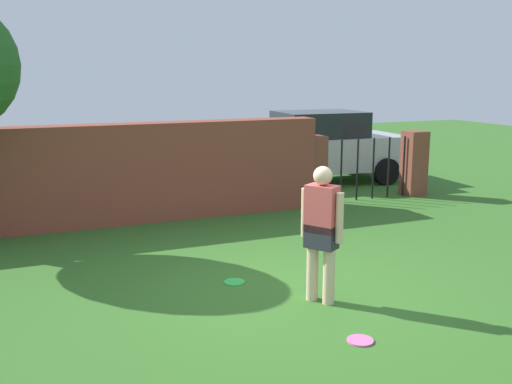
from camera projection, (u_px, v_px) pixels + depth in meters
ground_plane at (292, 292)px, 7.30m from camera, size 40.00×40.00×0.00m
brick_wall at (109, 175)px, 10.37m from camera, size 7.91×0.50×1.77m
person at (322, 228)px, 6.82m from camera, size 0.38×0.47×1.62m
fence_gate at (365, 167)px, 12.42m from camera, size 2.93×0.44×1.40m
car at (319, 147)px, 14.32m from camera, size 4.27×2.06×1.72m
frisbee_pink at (360, 340)px, 5.97m from camera, size 0.27×0.27×0.02m
frisbee_green at (234, 282)px, 7.61m from camera, size 0.27×0.27×0.02m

